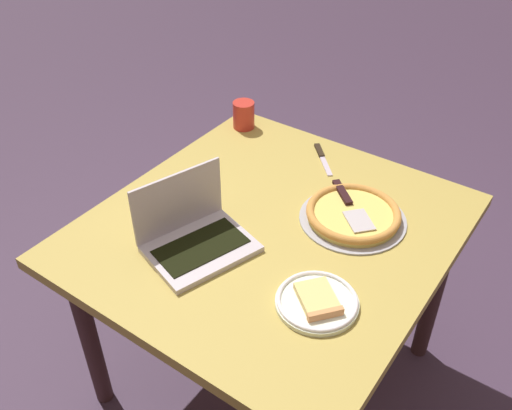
{
  "coord_description": "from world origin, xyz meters",
  "views": [
    {
      "loc": [
        -0.74,
        1.12,
        1.85
      ],
      "look_at": [
        0.05,
        0.01,
        0.8
      ],
      "focal_mm": 39.59,
      "sensor_mm": 36.0,
      "label": 1
    }
  ],
  "objects_px": {
    "dining_table": "(270,247)",
    "pizza_tray": "(353,214)",
    "pizza_plate": "(317,301)",
    "table_knife": "(322,156)",
    "drink_cup": "(244,115)",
    "laptop": "(194,234)"
  },
  "relations": [
    {
      "from": "laptop",
      "to": "table_knife",
      "type": "height_order",
      "value": "laptop"
    },
    {
      "from": "dining_table",
      "to": "pizza_tray",
      "type": "bearing_deg",
      "value": -138.64
    },
    {
      "from": "pizza_tray",
      "to": "table_knife",
      "type": "relative_size",
      "value": 2.07
    },
    {
      "from": "dining_table",
      "to": "drink_cup",
      "type": "relative_size",
      "value": 10.33
    },
    {
      "from": "laptop",
      "to": "pizza_plate",
      "type": "xyz_separation_m",
      "value": [
        -0.41,
        -0.0,
        -0.03
      ]
    },
    {
      "from": "pizza_plate",
      "to": "pizza_tray",
      "type": "bearing_deg",
      "value": -76.41
    },
    {
      "from": "table_knife",
      "to": "drink_cup",
      "type": "height_order",
      "value": "drink_cup"
    },
    {
      "from": "laptop",
      "to": "pizza_plate",
      "type": "bearing_deg",
      "value": -179.51
    },
    {
      "from": "dining_table",
      "to": "laptop",
      "type": "relative_size",
      "value": 3.13
    },
    {
      "from": "pizza_tray",
      "to": "drink_cup",
      "type": "relative_size",
      "value": 3.13
    },
    {
      "from": "dining_table",
      "to": "table_knife",
      "type": "distance_m",
      "value": 0.44
    },
    {
      "from": "dining_table",
      "to": "pizza_plate",
      "type": "height_order",
      "value": "pizza_plate"
    },
    {
      "from": "pizza_plate",
      "to": "drink_cup",
      "type": "height_order",
      "value": "drink_cup"
    },
    {
      "from": "drink_cup",
      "to": "table_knife",
      "type": "bearing_deg",
      "value": 177.8
    },
    {
      "from": "pizza_plate",
      "to": "laptop",
      "type": "bearing_deg",
      "value": 0.49
    },
    {
      "from": "pizza_plate",
      "to": "pizza_tray",
      "type": "relative_size",
      "value": 0.66
    },
    {
      "from": "dining_table",
      "to": "laptop",
      "type": "bearing_deg",
      "value": 57.24
    },
    {
      "from": "laptop",
      "to": "drink_cup",
      "type": "height_order",
      "value": "laptop"
    },
    {
      "from": "laptop",
      "to": "pizza_tray",
      "type": "xyz_separation_m",
      "value": [
        -0.32,
        -0.37,
        -0.02
      ]
    },
    {
      "from": "pizza_tray",
      "to": "drink_cup",
      "type": "xyz_separation_m",
      "value": [
        0.62,
        -0.27,
        0.03
      ]
    },
    {
      "from": "pizza_tray",
      "to": "dining_table",
      "type": "bearing_deg",
      "value": 41.36
    },
    {
      "from": "pizza_plate",
      "to": "table_knife",
      "type": "relative_size",
      "value": 1.37
    }
  ]
}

